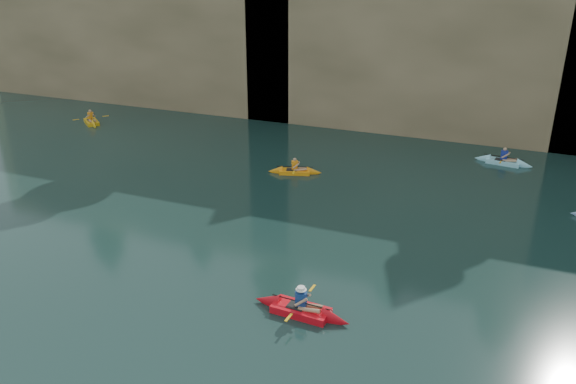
% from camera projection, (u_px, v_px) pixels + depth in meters
% --- Properties ---
extents(ground, '(160.00, 160.00, 0.00)m').
position_uv_depth(ground, '(235.00, 327.00, 16.85)').
color(ground, black).
rests_on(ground, ground).
extents(cliff, '(70.00, 16.00, 12.00)m').
position_uv_depth(cliff, '(424.00, 22.00, 40.17)').
color(cliff, tan).
rests_on(cliff, ground).
extents(cliff_slab_west, '(26.00, 2.40, 10.56)m').
position_uv_depth(cliff_slab_west, '(131.00, 31.00, 41.11)').
color(cliff_slab_west, '#9B815E').
rests_on(cliff_slab_west, ground).
extents(cliff_slab_center, '(24.00, 2.40, 11.40)m').
position_uv_depth(cliff_slab_center, '(436.00, 41.00, 33.26)').
color(cliff_slab_center, '#9B815E').
rests_on(cliff_slab_center, ground).
extents(sea_cave_west, '(4.50, 1.00, 4.00)m').
position_uv_depth(sea_cave_west, '(153.00, 80.00, 41.12)').
color(sea_cave_west, black).
rests_on(sea_cave_west, ground).
extents(sea_cave_center, '(3.50, 1.00, 3.20)m').
position_uv_depth(sea_cave_center, '(334.00, 102.00, 36.38)').
color(sea_cave_center, black).
rests_on(sea_cave_center, ground).
extents(sea_cave_east, '(5.00, 1.00, 4.50)m').
position_uv_depth(sea_cave_east, '(574.00, 113.00, 31.24)').
color(sea_cave_east, black).
rests_on(sea_cave_east, ground).
extents(main_kayaker, '(3.25, 2.20, 1.19)m').
position_uv_depth(main_kayaker, '(301.00, 309.00, 17.42)').
color(main_kayaker, red).
rests_on(main_kayaker, ground).
extents(kayaker_orange, '(2.83, 2.03, 1.05)m').
position_uv_depth(kayaker_orange, '(295.00, 171.00, 28.82)').
color(kayaker_orange, orange).
rests_on(kayaker_orange, ground).
extents(kayaker_yellow, '(2.69, 2.38, 1.18)m').
position_uv_depth(kayaker_yellow, '(91.00, 122.00, 37.52)').
color(kayaker_yellow, gold).
rests_on(kayaker_yellow, ground).
extents(kayaker_ltblue_mid, '(3.10, 2.28, 1.15)m').
position_uv_depth(kayaker_ltblue_mid, '(503.00, 161.00, 30.16)').
color(kayaker_ltblue_mid, '#90DCF1').
rests_on(kayaker_ltblue_mid, ground).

